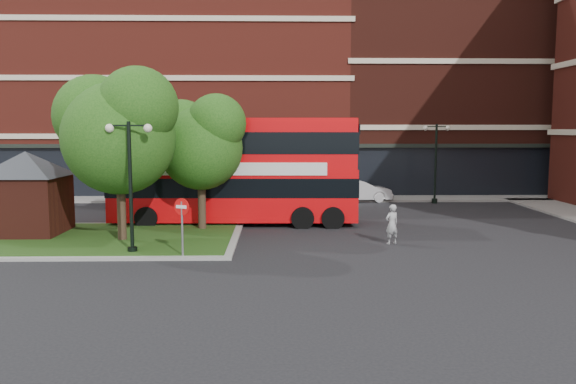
{
  "coord_description": "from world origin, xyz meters",
  "views": [
    {
      "loc": [
        -0.1,
        -20.65,
        4.76
      ],
      "look_at": [
        0.43,
        3.48,
        2.0
      ],
      "focal_mm": 35.0,
      "sensor_mm": 36.0,
      "label": 1
    }
  ],
  "objects_px": {
    "car_white": "(357,191)",
    "woman": "(392,224)",
    "bus": "(234,163)",
    "car_silver": "(252,189)"
  },
  "relations": [
    {
      "from": "bus",
      "to": "car_silver",
      "type": "distance_m",
      "value": 9.02
    },
    {
      "from": "bus",
      "to": "woman",
      "type": "distance_m",
      "value": 8.81
    },
    {
      "from": "bus",
      "to": "car_white",
      "type": "distance_m",
      "value": 11.28
    },
    {
      "from": "car_silver",
      "to": "car_white",
      "type": "relative_size",
      "value": 1.04
    },
    {
      "from": "woman",
      "to": "bus",
      "type": "bearing_deg",
      "value": -60.67
    },
    {
      "from": "car_white",
      "to": "woman",
      "type": "bearing_deg",
      "value": 171.34
    },
    {
      "from": "bus",
      "to": "car_silver",
      "type": "xyz_separation_m",
      "value": [
        0.53,
        8.72,
        -2.24
      ]
    },
    {
      "from": "car_silver",
      "to": "car_white",
      "type": "bearing_deg",
      "value": -87.07
    },
    {
      "from": "woman",
      "to": "car_white",
      "type": "height_order",
      "value": "woman"
    },
    {
      "from": "car_silver",
      "to": "car_white",
      "type": "xyz_separation_m",
      "value": [
        6.82,
        -0.48,
        -0.05
      ]
    }
  ]
}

